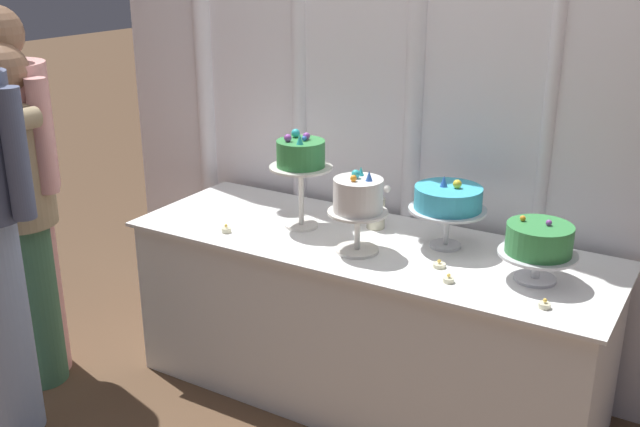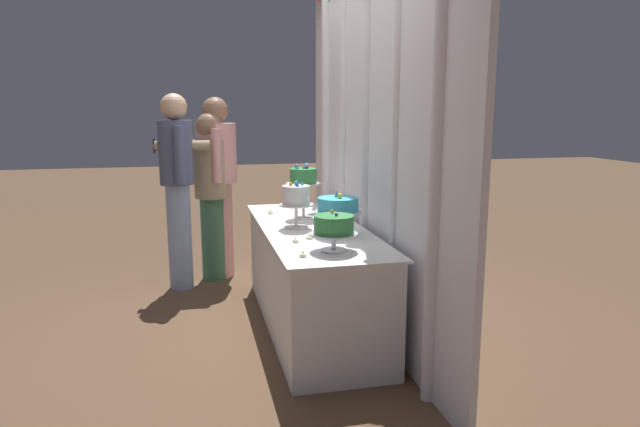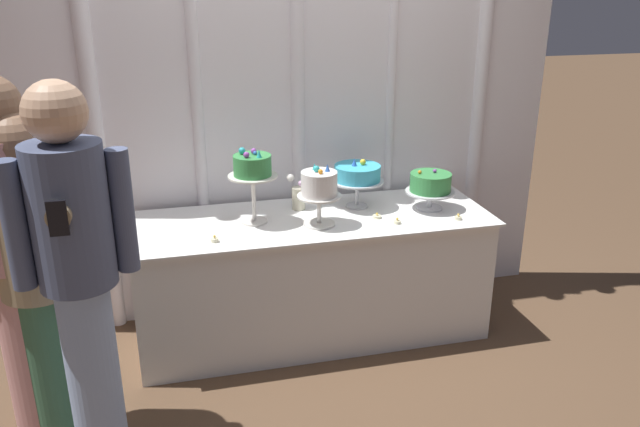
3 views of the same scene
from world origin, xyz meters
The scene contains 15 objects.
ground_plane centered at (0.00, 0.00, 0.00)m, with size 24.00×24.00×0.00m, color brown.
draped_curtain centered at (-0.01, 0.51, 1.47)m, with size 3.21×0.15×2.84m.
cake_table centered at (0.00, 0.10, 0.37)m, with size 2.01×0.70×0.73m.
cake_display_leftmost centered at (-0.32, 0.11, 1.03)m, with size 0.27×0.27×0.42m.
cake_display_midleft centered at (0.01, -0.01, 0.94)m, with size 0.24×0.24×0.34m.
cake_display_midright centered at (0.30, 0.21, 0.93)m, with size 0.31×0.31×0.30m.
cake_display_rightmost centered at (0.69, 0.08, 0.88)m, with size 0.28×0.28×0.24m.
flower_vase centered at (-0.04, 0.26, 0.81)m, with size 0.12×0.08×0.21m.
tealight_far_left centered at (-0.56, -0.11, 0.74)m, with size 0.04×0.04×0.04m.
tealight_near_left centered at (0.35, 0.01, 0.74)m, with size 0.05×0.05×0.03m.
tealight_near_right centered at (0.43, -0.10, 0.74)m, with size 0.04×0.04×0.04m.
tealight_far_right centered at (0.78, -0.12, 0.74)m, with size 0.04×0.04×0.04m.
guest_girl_blue_dress centered at (-1.32, -0.55, 0.85)m, with size 0.47×0.63×1.52m.
guest_man_pink_jacket centered at (-1.40, -0.48, 0.90)m, with size 0.53×0.38×1.65m.
guest_man_dark_suit centered at (-1.11, -0.83, 0.95)m, with size 0.44×0.33×1.68m.
Camera 2 is at (3.75, -0.72, 1.55)m, focal length 31.29 mm.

